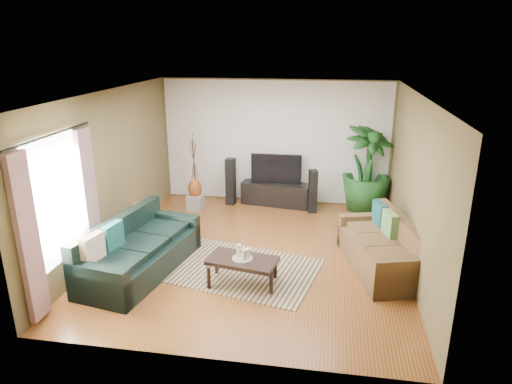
% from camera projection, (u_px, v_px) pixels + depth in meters
% --- Properties ---
extents(floor, '(5.50, 5.50, 0.00)m').
position_uv_depth(floor, '(254.00, 254.00, 7.81)').
color(floor, brown).
rests_on(floor, ground).
extents(ceiling, '(5.50, 5.50, 0.00)m').
position_uv_depth(ceiling, '(254.00, 94.00, 6.95)').
color(ceiling, white).
rests_on(ceiling, ground).
extents(wall_back, '(5.00, 0.00, 5.00)m').
position_uv_depth(wall_back, '(275.00, 142.00, 9.95)').
color(wall_back, brown).
rests_on(wall_back, ground).
extents(wall_front, '(5.00, 0.00, 5.00)m').
position_uv_depth(wall_front, '(211.00, 253.00, 4.81)').
color(wall_front, brown).
rests_on(wall_front, ground).
extents(wall_left, '(0.00, 5.50, 5.50)m').
position_uv_depth(wall_left, '(109.00, 171.00, 7.76)').
color(wall_left, brown).
rests_on(wall_left, ground).
extents(wall_right, '(0.00, 5.50, 5.50)m').
position_uv_depth(wall_right, '(414.00, 186.00, 6.99)').
color(wall_right, brown).
rests_on(wall_right, ground).
extents(backwall_panel, '(4.90, 0.00, 4.90)m').
position_uv_depth(backwall_panel, '(275.00, 142.00, 9.94)').
color(backwall_panel, white).
rests_on(backwall_panel, ground).
extents(window_pane, '(0.00, 1.80, 1.80)m').
position_uv_depth(window_pane, '(56.00, 200.00, 6.25)').
color(window_pane, white).
rests_on(window_pane, ground).
extents(curtain_near, '(0.08, 0.35, 2.20)m').
position_uv_depth(curtain_near, '(28.00, 239.00, 5.62)').
color(curtain_near, gray).
rests_on(curtain_near, ground).
extents(curtain_far, '(0.08, 0.35, 2.20)m').
position_uv_depth(curtain_far, '(90.00, 199.00, 7.02)').
color(curtain_far, gray).
rests_on(curtain_far, ground).
extents(curtain_rod, '(0.03, 1.90, 0.03)m').
position_uv_depth(curtain_rod, '(50.00, 135.00, 5.95)').
color(curtain_rod, black).
rests_on(curtain_rod, ground).
extents(sofa_left, '(1.35, 2.38, 0.85)m').
position_uv_depth(sofa_left, '(140.00, 247.00, 7.09)').
color(sofa_left, black).
rests_on(sofa_left, floor).
extents(sofa_right, '(1.31, 2.03, 0.85)m').
position_uv_depth(sofa_right, '(380.00, 244.00, 7.17)').
color(sofa_right, brown).
rests_on(sofa_right, floor).
extents(area_rug, '(2.61, 2.10, 0.01)m').
position_uv_depth(area_rug, '(242.00, 269.00, 7.26)').
color(area_rug, tan).
rests_on(area_rug, floor).
extents(coffee_table, '(1.08, 0.72, 0.41)m').
position_uv_depth(coffee_table, '(243.00, 271.00, 6.80)').
color(coffee_table, black).
rests_on(coffee_table, floor).
extents(candle_tray, '(0.31, 0.31, 0.01)m').
position_uv_depth(candle_tray, '(243.00, 258.00, 6.73)').
color(candle_tray, gray).
rests_on(candle_tray, coffee_table).
extents(candle_tall, '(0.06, 0.06, 0.20)m').
position_uv_depth(candle_tall, '(239.00, 251.00, 6.73)').
color(candle_tall, beige).
rests_on(candle_tall, candle_tray).
extents(candle_mid, '(0.06, 0.06, 0.15)m').
position_uv_depth(candle_mid, '(245.00, 255.00, 6.66)').
color(candle_mid, beige).
rests_on(candle_mid, candle_tray).
extents(candle_short, '(0.06, 0.06, 0.13)m').
position_uv_depth(candle_short, '(248.00, 253.00, 6.75)').
color(candle_short, beige).
rests_on(candle_short, candle_tray).
extents(tv_stand, '(1.54, 0.67, 0.50)m').
position_uv_depth(tv_stand, '(276.00, 194.00, 10.06)').
color(tv_stand, black).
rests_on(tv_stand, floor).
extents(television, '(1.10, 0.06, 0.65)m').
position_uv_depth(television, '(276.00, 169.00, 9.87)').
color(television, black).
rests_on(television, tv_stand).
extents(speaker_left, '(0.21, 0.23, 1.04)m').
position_uv_depth(speaker_left, '(231.00, 182.00, 10.00)').
color(speaker_left, black).
rests_on(speaker_left, floor).
extents(speaker_right, '(0.21, 0.22, 0.92)m').
position_uv_depth(speaker_right, '(313.00, 191.00, 9.55)').
color(speaker_right, black).
rests_on(speaker_right, floor).
extents(potted_plant, '(1.42, 1.42, 1.84)m').
position_uv_depth(potted_plant, '(367.00, 168.00, 9.55)').
color(potted_plant, '#18491B').
rests_on(potted_plant, floor).
extents(plant_pot, '(0.34, 0.34, 0.26)m').
position_uv_depth(plant_pot, '(364.00, 204.00, 9.80)').
color(plant_pot, black).
rests_on(plant_pot, floor).
extents(pedestal, '(0.34, 0.34, 0.32)m').
position_uv_depth(pedestal, '(196.00, 202.00, 9.80)').
color(pedestal, gray).
rests_on(pedestal, floor).
extents(vase, '(0.29, 0.29, 0.41)m').
position_uv_depth(vase, '(195.00, 188.00, 9.71)').
color(vase, brown).
rests_on(vase, pedestal).
extents(side_table, '(0.59, 0.59, 0.49)m').
position_uv_depth(side_table, '(145.00, 217.00, 8.76)').
color(side_table, brown).
rests_on(side_table, floor).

